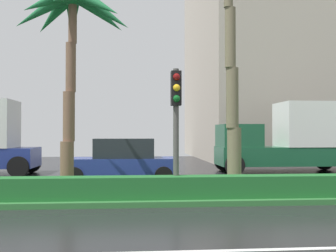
% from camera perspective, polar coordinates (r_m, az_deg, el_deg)
% --- Properties ---
extents(palm_tree_centre, '(3.91, 4.02, 6.65)m').
position_cam_1_polar(palm_tree_centre, '(13.67, -13.02, 14.46)').
color(palm_tree_centre, brown).
rests_on(palm_tree_centre, median_strip).
extents(traffic_signal_median_right, '(0.28, 0.43, 3.58)m').
position_cam_1_polar(traffic_signal_median_right, '(11.58, 1.11, 2.42)').
color(traffic_signal_median_right, '#4C4C47').
rests_on(traffic_signal_median_right, median_strip).
extents(car_in_traffic_second, '(4.30, 2.02, 1.72)m').
position_cam_1_polar(car_in_traffic_second, '(16.46, -6.43, -4.83)').
color(car_in_traffic_second, navy).
rests_on(car_in_traffic_second, ground_plane).
extents(box_truck_following, '(6.40, 2.64, 3.46)m').
position_cam_1_polar(box_truck_following, '(21.32, 15.61, -1.99)').
color(box_truck_following, '#195133').
rests_on(box_truck_following, ground_plane).
extents(building_far_right, '(18.11, 15.93, 16.39)m').
position_cam_1_polar(building_far_right, '(35.52, 18.85, 9.21)').
color(building_far_right, '#A89E8E').
rests_on(building_far_right, ground_plane).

